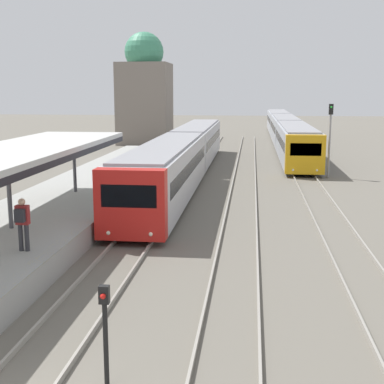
{
  "coord_description": "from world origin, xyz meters",
  "views": [
    {
      "loc": [
        4.45,
        -7.42,
        5.78
      ],
      "look_at": [
        2.0,
        14.34,
        1.62
      ],
      "focal_mm": 50.0,
      "sensor_mm": 36.0,
      "label": 1
    }
  ],
  "objects_px": {
    "person_on_platform": "(22,220)",
    "train_far": "(285,129)",
    "train_near": "(185,153)",
    "signal_post_near": "(105,325)",
    "signal_mast_far": "(330,131)"
  },
  "relations": [
    {
      "from": "person_on_platform",
      "to": "train_far",
      "type": "xyz_separation_m",
      "value": [
        10.52,
        44.16,
        -0.19
      ]
    },
    {
      "from": "person_on_platform",
      "to": "train_far",
      "type": "relative_size",
      "value": 0.04
    },
    {
      "from": "train_near",
      "to": "signal_mast_far",
      "type": "height_order",
      "value": "signal_mast_far"
    },
    {
      "from": "signal_post_near",
      "to": "train_near",
      "type": "bearing_deg",
      "value": 93.72
    },
    {
      "from": "train_near",
      "to": "person_on_platform",
      "type": "bearing_deg",
      "value": -97.18
    },
    {
      "from": "person_on_platform",
      "to": "signal_mast_far",
      "type": "height_order",
      "value": "signal_mast_far"
    },
    {
      "from": "train_near",
      "to": "signal_post_near",
      "type": "xyz_separation_m",
      "value": [
        1.68,
        -25.84,
        -0.41
      ]
    },
    {
      "from": "train_near",
      "to": "train_far",
      "type": "xyz_separation_m",
      "value": [
        7.99,
        24.13,
        -0.03
      ]
    },
    {
      "from": "train_far",
      "to": "train_near",
      "type": "bearing_deg",
      "value": -108.33
    },
    {
      "from": "train_near",
      "to": "signal_mast_far",
      "type": "relative_size",
      "value": 6.72
    },
    {
      "from": "train_far",
      "to": "signal_post_near",
      "type": "bearing_deg",
      "value": -97.2
    },
    {
      "from": "person_on_platform",
      "to": "train_far",
      "type": "distance_m",
      "value": 45.4
    },
    {
      "from": "signal_post_near",
      "to": "train_far",
      "type": "bearing_deg",
      "value": 82.8
    },
    {
      "from": "train_far",
      "to": "signal_mast_far",
      "type": "bearing_deg",
      "value": -85.94
    },
    {
      "from": "signal_mast_far",
      "to": "train_far",
      "type": "bearing_deg",
      "value": 94.06
    }
  ]
}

